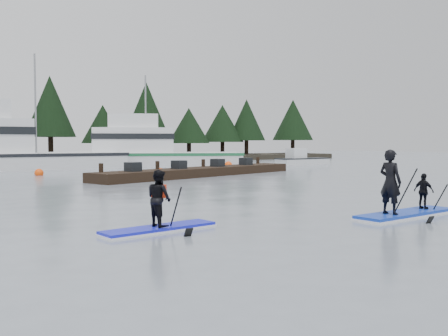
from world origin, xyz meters
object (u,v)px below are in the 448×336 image
floating_dock (202,172)px  paddleboard_solo (159,208)px  paddleboard_duo (402,196)px  fishing_boat_medium (150,159)px

floating_dock → paddleboard_solo: 19.32m
paddleboard_duo → floating_dock: bearing=73.1°
fishing_boat_medium → floating_dock: 14.06m
paddleboard_duo → fishing_boat_medium: bearing=73.7°
paddleboard_solo → paddleboard_duo: 6.97m
fishing_boat_medium → floating_dock: size_ratio=0.99×
floating_dock → paddleboard_solo: bearing=-140.3°
paddleboard_solo → paddleboard_duo: size_ratio=0.78×
fishing_boat_medium → paddleboard_duo: fishing_boat_medium is taller
fishing_boat_medium → paddleboard_solo: (-11.96, -30.50, -0.08)m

